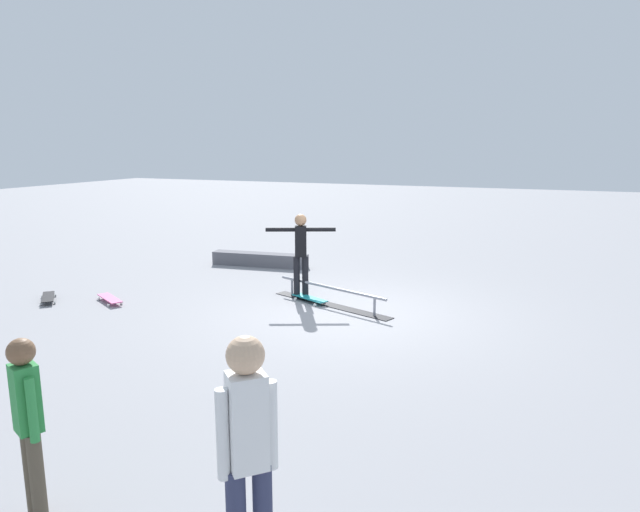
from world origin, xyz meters
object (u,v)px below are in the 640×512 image
object	(u,v)px
bystander_green_shirt	(28,420)
loose_skateboard_black	(48,297)
skater_main	(301,250)
loose_skateboard_pink	(110,298)
skate_ledge	(260,259)
bystander_white_shirt	(248,452)
grind_rail	(331,297)
skateboard_main	(310,298)

from	to	relation	value
bystander_green_shirt	loose_skateboard_black	world-z (taller)	bystander_green_shirt
skater_main	loose_skateboard_pink	size ratio (longest dim) A/B	2.01
loose_skateboard_pink	loose_skateboard_black	size ratio (longest dim) A/B	1.12
skate_ledge	bystander_white_shirt	bearing A→B (deg)	118.24
grind_rail	skater_main	xyz separation A→B (m)	(0.68, -0.21, 0.78)
skateboard_main	skater_main	bearing A→B (deg)	-8.54
skate_ledge	bystander_white_shirt	distance (m)	10.07
skate_ledge	skater_main	distance (m)	3.19
grind_rail	bystander_green_shirt	bearing A→B (deg)	110.19
grind_rail	skate_ledge	bearing A→B (deg)	-22.11
skate_ledge	bystander_white_shirt	size ratio (longest dim) A/B	1.34
skater_main	skateboard_main	xyz separation A→B (m)	(-0.25, 0.16, -0.86)
loose_skateboard_pink	grind_rail	bearing A→B (deg)	-131.22
skate_ledge	skateboard_main	bearing A→B (deg)	134.12
skater_main	skateboard_main	world-z (taller)	skater_main
loose_skateboard_black	loose_skateboard_pink	bearing A→B (deg)	61.95
skateboard_main	loose_skateboard_pink	bearing A→B (deg)	47.94
skater_main	loose_skateboard_pink	xyz separation A→B (m)	(3.14, 1.60, -0.86)
skate_ledge	skater_main	size ratio (longest dim) A/B	1.45
grind_rail	skateboard_main	xyz separation A→B (m)	(0.43, -0.04, -0.08)
skater_main	loose_skateboard_black	world-z (taller)	skater_main
skate_ledge	bystander_white_shirt	world-z (taller)	bystander_white_shirt
grind_rail	loose_skateboard_pink	bearing A→B (deg)	39.41
grind_rail	bystander_white_shirt	distance (m)	6.71
bystander_white_shirt	bystander_green_shirt	distance (m)	1.88
bystander_green_shirt	loose_skateboard_black	size ratio (longest dim) A/B	2.06
skate_ledge	loose_skateboard_black	distance (m)	4.75
bystander_white_shirt	loose_skateboard_pink	world-z (taller)	bystander_white_shirt
loose_skateboard_pink	skater_main	bearing A→B (deg)	-124.23
grind_rail	skate_ledge	xyz separation A→B (m)	(2.79, -2.48, 0.00)
loose_skateboard_black	grind_rail	bearing A→B (deg)	63.52
bystander_white_shirt	bystander_green_shirt	bearing A→B (deg)	135.40
grind_rail	skate_ledge	world-z (taller)	grind_rail
skate_ledge	grind_rail	bearing A→B (deg)	138.43
bystander_white_shirt	bystander_green_shirt	world-z (taller)	bystander_white_shirt
bystander_green_shirt	skater_main	bearing A→B (deg)	121.09
skater_main	loose_skateboard_black	distance (m)	4.77
bystander_white_shirt	skateboard_main	bearing A→B (deg)	65.20
grind_rail	skater_main	bearing A→B (deg)	2.40
skate_ledge	bystander_white_shirt	xyz separation A→B (m)	(-4.75, 8.84, 0.83)
grind_rail	bystander_green_shirt	world-z (taller)	bystander_green_shirt
skateboard_main	bystander_green_shirt	world-z (taller)	bystander_green_shirt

